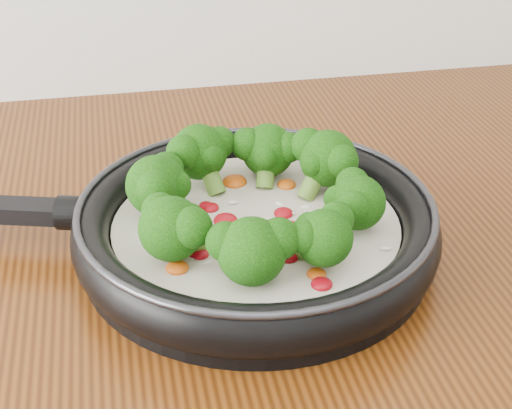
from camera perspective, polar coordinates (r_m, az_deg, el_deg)
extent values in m
cylinder|color=black|center=(0.66, 0.00, -3.33)|extent=(0.37, 0.37, 0.01)
torus|color=black|center=(0.64, 0.00, -1.62)|extent=(0.39, 0.39, 0.03)
torus|color=#2D2D33|center=(0.63, 0.00, 0.00)|extent=(0.38, 0.38, 0.01)
cylinder|color=black|center=(0.67, -13.62, -0.64)|extent=(0.04, 0.04, 0.03)
cylinder|color=beige|center=(0.65, 0.00, -2.13)|extent=(0.31, 0.31, 0.02)
ellipsoid|color=#9B0711|center=(0.66, -3.47, -0.25)|extent=(0.02, 0.02, 0.01)
ellipsoid|color=#9B0711|center=(0.71, 6.37, 1.66)|extent=(0.03, 0.03, 0.01)
ellipsoid|color=#D9520D|center=(0.58, 4.62, -5.29)|extent=(0.02, 0.02, 0.01)
ellipsoid|color=#9B0711|center=(0.64, 5.36, -1.61)|extent=(0.03, 0.03, 0.01)
ellipsoid|color=#9B0711|center=(0.64, -2.33, -1.23)|extent=(0.03, 0.03, 0.01)
ellipsoid|color=#D9520D|center=(0.59, -6.01, -4.81)|extent=(0.02, 0.02, 0.01)
ellipsoid|color=#9B0711|center=(0.60, -4.24, -3.81)|extent=(0.02, 0.02, 0.01)
ellipsoid|color=#9B0711|center=(0.66, -3.81, -0.12)|extent=(0.01, 0.01, 0.01)
ellipsoid|color=#D9520D|center=(0.70, -1.64, 1.73)|extent=(0.03, 0.03, 0.01)
ellipsoid|color=#9B0711|center=(0.65, 2.11, -0.68)|extent=(0.02, 0.02, 0.01)
ellipsoid|color=#9B0711|center=(0.66, 5.36, -0.69)|extent=(0.02, 0.02, 0.01)
ellipsoid|color=#D9520D|center=(0.63, -0.21, -1.77)|extent=(0.02, 0.02, 0.01)
ellipsoid|color=#9B0711|center=(0.57, 5.02, -6.06)|extent=(0.02, 0.02, 0.01)
ellipsoid|color=#9B0711|center=(0.59, -1.61, -4.32)|extent=(0.02, 0.02, 0.01)
ellipsoid|color=#D9520D|center=(0.59, -0.34, -4.51)|extent=(0.03, 0.03, 0.01)
ellipsoid|color=#9B0711|center=(0.60, -4.54, -3.59)|extent=(0.02, 0.02, 0.01)
ellipsoid|color=#9B0711|center=(0.60, 2.40, -3.92)|extent=(0.02, 0.02, 0.01)
ellipsoid|color=#D9520D|center=(0.62, 0.98, -2.71)|extent=(0.03, 0.03, 0.01)
ellipsoid|color=#9B0711|center=(0.63, 2.79, -1.84)|extent=(0.02, 0.02, 0.01)
ellipsoid|color=#9B0711|center=(0.66, 6.03, -0.52)|extent=(0.03, 0.03, 0.01)
ellipsoid|color=#D9520D|center=(0.70, 2.34, 1.51)|extent=(0.02, 0.02, 0.01)
ellipsoid|color=#9B0711|center=(0.58, -0.90, -5.02)|extent=(0.02, 0.02, 0.01)
ellipsoid|color=#9B0711|center=(0.61, -2.46, -3.05)|extent=(0.02, 0.02, 0.01)
ellipsoid|color=white|center=(0.63, 0.59, -1.90)|extent=(0.01, 0.01, 0.00)
ellipsoid|color=white|center=(0.59, -3.63, -4.43)|extent=(0.01, 0.01, 0.00)
ellipsoid|color=white|center=(0.63, -0.47, -1.84)|extent=(0.01, 0.01, 0.00)
ellipsoid|color=white|center=(0.67, 1.77, 0.04)|extent=(0.01, 0.01, 0.00)
ellipsoid|color=white|center=(0.66, 2.01, -0.40)|extent=(0.01, 0.01, 0.00)
ellipsoid|color=white|center=(0.65, 2.62, -0.70)|extent=(0.01, 0.01, 0.00)
ellipsoid|color=white|center=(0.60, -0.10, -3.63)|extent=(0.01, 0.01, 0.00)
ellipsoid|color=white|center=(0.64, -0.11, -1.36)|extent=(0.01, 0.01, 0.00)
ellipsoid|color=white|center=(0.74, -0.68, 3.22)|extent=(0.01, 0.01, 0.00)
ellipsoid|color=white|center=(0.63, 5.26, -2.11)|extent=(0.01, 0.01, 0.00)
ellipsoid|color=white|center=(0.66, 4.51, -0.62)|extent=(0.01, 0.01, 0.00)
ellipsoid|color=white|center=(0.62, 1.25, -2.29)|extent=(0.01, 0.01, 0.00)
ellipsoid|color=white|center=(0.61, -0.95, -2.78)|extent=(0.01, 0.01, 0.00)
ellipsoid|color=white|center=(0.69, -5.52, 1.17)|extent=(0.01, 0.01, 0.00)
ellipsoid|color=white|center=(0.67, -1.77, 0.15)|extent=(0.01, 0.00, 0.00)
ellipsoid|color=white|center=(0.59, -1.29, -4.30)|extent=(0.01, 0.01, 0.00)
ellipsoid|color=white|center=(0.64, 3.81, -1.13)|extent=(0.01, 0.01, 0.00)
ellipsoid|color=white|center=(0.66, -3.95, -0.25)|extent=(0.01, 0.01, 0.00)
ellipsoid|color=white|center=(0.61, 9.84, -3.32)|extent=(0.01, 0.01, 0.00)
ellipsoid|color=white|center=(0.69, 0.62, 1.39)|extent=(0.01, 0.01, 0.00)
ellipsoid|color=white|center=(0.62, 2.68, -2.37)|extent=(0.01, 0.00, 0.00)
ellipsoid|color=white|center=(0.62, 0.20, -2.40)|extent=(0.01, 0.01, 0.00)
ellipsoid|color=white|center=(0.67, 3.80, -0.20)|extent=(0.01, 0.01, 0.00)
ellipsoid|color=white|center=(0.63, 4.51, -1.96)|extent=(0.00, 0.01, 0.00)
ellipsoid|color=white|center=(0.65, 0.30, -1.23)|extent=(0.01, 0.01, 0.00)
ellipsoid|color=white|center=(0.62, 2.33, -2.84)|extent=(0.01, 0.01, 0.00)
cylinder|color=olive|center=(0.63, 6.17, -0.94)|extent=(0.03, 0.03, 0.03)
sphere|color=black|center=(0.62, 7.77, 0.15)|extent=(0.06, 0.06, 0.05)
sphere|color=black|center=(0.63, 7.35, 1.56)|extent=(0.04, 0.04, 0.03)
sphere|color=black|center=(0.61, 7.39, -0.17)|extent=(0.03, 0.03, 0.03)
sphere|color=black|center=(0.62, 6.19, 0.42)|extent=(0.03, 0.03, 0.02)
cylinder|color=olive|center=(0.68, 4.38, 1.74)|extent=(0.04, 0.03, 0.04)
sphere|color=black|center=(0.68, 5.49, 3.51)|extent=(0.06, 0.06, 0.05)
sphere|color=black|center=(0.69, 4.00, 4.49)|extent=(0.04, 0.04, 0.03)
sphere|color=black|center=(0.67, 6.53, 3.29)|extent=(0.04, 0.04, 0.03)
sphere|color=black|center=(0.67, 4.50, 3.21)|extent=(0.03, 0.03, 0.03)
cylinder|color=olive|center=(0.70, 0.74, 2.42)|extent=(0.03, 0.03, 0.03)
sphere|color=black|center=(0.70, 0.92, 4.16)|extent=(0.06, 0.06, 0.05)
sphere|color=black|center=(0.70, -0.67, 4.61)|extent=(0.04, 0.04, 0.03)
sphere|color=black|center=(0.70, 2.42, 4.35)|extent=(0.04, 0.04, 0.03)
sphere|color=black|center=(0.69, 0.75, 3.67)|extent=(0.03, 0.03, 0.02)
cylinder|color=olive|center=(0.69, -3.45, 2.14)|extent=(0.03, 0.04, 0.04)
sphere|color=black|center=(0.69, -4.33, 4.00)|extent=(0.06, 0.06, 0.05)
sphere|color=black|center=(0.68, -5.49, 3.98)|extent=(0.04, 0.04, 0.03)
sphere|color=black|center=(0.70, -2.82, 4.74)|extent=(0.04, 0.04, 0.03)
sphere|color=black|center=(0.68, -3.55, 3.63)|extent=(0.03, 0.03, 0.03)
cylinder|color=olive|center=(0.65, -6.03, 0.10)|extent=(0.04, 0.03, 0.03)
sphere|color=black|center=(0.65, -7.58, 1.44)|extent=(0.07, 0.07, 0.05)
sphere|color=black|center=(0.62, -7.61, 1.15)|extent=(0.04, 0.04, 0.03)
sphere|color=black|center=(0.66, -6.82, 2.68)|extent=(0.04, 0.04, 0.03)
sphere|color=black|center=(0.64, -6.10, 1.48)|extent=(0.03, 0.03, 0.03)
cylinder|color=olive|center=(0.60, -4.99, -2.61)|extent=(0.04, 0.03, 0.04)
sphere|color=black|center=(0.58, -6.47, -1.85)|extent=(0.06, 0.06, 0.05)
sphere|color=black|center=(0.57, -4.89, -1.75)|extent=(0.04, 0.04, 0.03)
sphere|color=black|center=(0.59, -7.30, -0.50)|extent=(0.04, 0.04, 0.03)
sphere|color=black|center=(0.59, -5.12, -1.09)|extent=(0.03, 0.03, 0.03)
cylinder|color=olive|center=(0.58, -0.26, -3.93)|extent=(0.02, 0.03, 0.03)
sphere|color=black|center=(0.56, -0.33, -3.59)|extent=(0.06, 0.06, 0.05)
sphere|color=black|center=(0.56, 1.71, -2.64)|extent=(0.04, 0.04, 0.03)
sphere|color=black|center=(0.56, -2.33, -2.83)|extent=(0.04, 0.04, 0.03)
sphere|color=black|center=(0.57, -0.26, -2.45)|extent=(0.03, 0.03, 0.03)
cylinder|color=olive|center=(0.59, 4.00, -3.15)|extent=(0.03, 0.04, 0.04)
sphere|color=black|center=(0.57, 5.19, -2.56)|extent=(0.06, 0.06, 0.04)
sphere|color=black|center=(0.58, 6.11, -1.13)|extent=(0.03, 0.03, 0.03)
sphere|color=black|center=(0.56, 3.66, -2.45)|extent=(0.03, 0.03, 0.03)
sphere|color=black|center=(0.58, 4.08, -1.65)|extent=(0.03, 0.03, 0.02)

